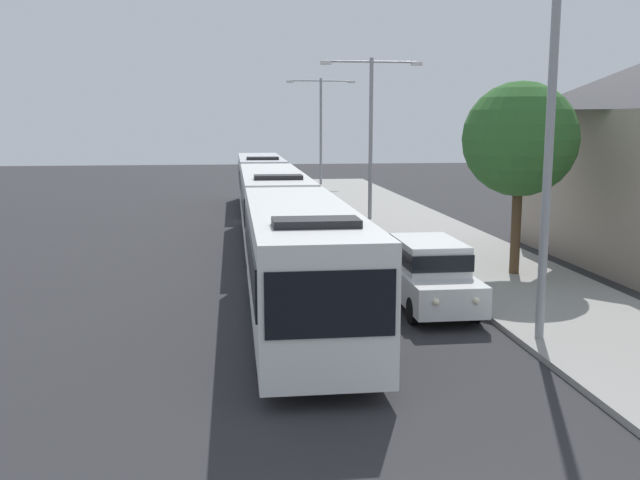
% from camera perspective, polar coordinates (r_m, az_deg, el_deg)
% --- Properties ---
extents(bus_lead, '(2.58, 10.83, 3.21)m').
position_cam_1_polar(bus_lead, '(17.58, -1.54, -1.75)').
color(bus_lead, silver).
rests_on(bus_lead, ground_plane).
extents(bus_second_in_line, '(2.58, 12.39, 3.21)m').
position_cam_1_polar(bus_second_in_line, '(29.68, -3.81, 2.86)').
color(bus_second_in_line, silver).
rests_on(bus_second_in_line, ground_plane).
extents(bus_middle, '(2.58, 10.96, 3.21)m').
position_cam_1_polar(bus_middle, '(42.64, -4.81, 4.87)').
color(bus_middle, silver).
rests_on(bus_middle, ground_plane).
extents(white_suv, '(1.86, 4.83, 1.90)m').
position_cam_1_polar(white_suv, '(19.81, 8.77, -2.51)').
color(white_suv, white).
rests_on(white_suv, ground_plane).
extents(streetlamp_near, '(5.58, 0.28, 8.69)m').
position_cam_1_polar(streetlamp_near, '(16.74, 18.12, 10.04)').
color(streetlamp_near, gray).
rests_on(streetlamp_near, sidewalk).
extents(streetlamp_mid, '(5.21, 0.28, 8.14)m').
position_cam_1_polar(streetlamp_mid, '(36.61, 4.12, 9.45)').
color(streetlamp_mid, gray).
rests_on(streetlamp_mid, sidewalk).
extents(streetlamp_far, '(5.45, 0.28, 8.35)m').
position_cam_1_polar(streetlamp_far, '(57.10, 0.07, 9.62)').
color(streetlamp_far, gray).
rests_on(streetlamp_far, sidewalk).
extents(roadside_tree, '(3.71, 3.71, 6.27)m').
position_cam_1_polar(roadside_tree, '(23.93, 15.81, 7.79)').
color(roadside_tree, '#4C3823').
rests_on(roadside_tree, sidewalk).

